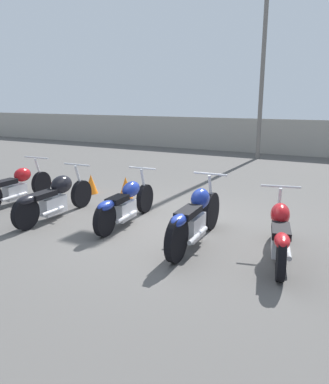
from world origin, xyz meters
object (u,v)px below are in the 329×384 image
motorcycle_slot_2 (125,203)px  motorcycle_slot_3 (195,218)px  light_pole_left (266,12)px  traffic_cone_far (126,188)px  traffic_cone_near (91,184)px  motorcycle_slot_4 (280,232)px  motorcycle_slot_0 (15,186)px  motorcycle_slot_1 (55,197)px

motorcycle_slot_2 → motorcycle_slot_3: (1.52, -0.33, 0.05)m
light_pole_left → traffic_cone_far: bearing=-98.6°
light_pole_left → traffic_cone_far: (-1.13, -7.45, -4.98)m
traffic_cone_near → traffic_cone_far: 0.99m
motorcycle_slot_2 → motorcycle_slot_4: bearing=-9.8°
motorcycle_slot_2 → traffic_cone_near: motorcycle_slot_2 is taller
light_pole_left → traffic_cone_near: (-2.12, -7.47, -5.00)m
motorcycle_slot_0 → motorcycle_slot_4: motorcycle_slot_4 is taller
motorcycle_slot_3 → traffic_cone_near: bearing=149.5°
motorcycle_slot_4 → traffic_cone_far: size_ratio=3.96×
traffic_cone_far → motorcycle_slot_2: bearing=-56.2°
light_pole_left → motorcycle_slot_0: 10.61m
motorcycle_slot_4 → motorcycle_slot_2: bearing=161.4°
motorcycle_slot_4 → motorcycle_slot_3: bearing=169.7°
traffic_cone_near → traffic_cone_far: traffic_cone_far is taller
motorcycle_slot_0 → traffic_cone_near: (0.89, 1.47, -0.15)m
motorcycle_slot_0 → traffic_cone_far: 2.41m
motorcycle_slot_0 → motorcycle_slot_3: bearing=-8.2°
motorcycle_slot_1 → motorcycle_slot_3: bearing=-2.3°
light_pole_left → traffic_cone_far: 9.04m
motorcycle_slot_3 → traffic_cone_near: 4.00m
traffic_cone_near → motorcycle_slot_3: bearing=-27.6°
light_pole_left → motorcycle_slot_3: light_pole_left is taller
motorcycle_slot_3 → motorcycle_slot_2: bearing=164.9°
light_pole_left → motorcycle_slot_4: (2.69, -9.26, -4.83)m
light_pole_left → motorcycle_slot_4: 10.78m
motorcycle_slot_0 → traffic_cone_far: size_ratio=4.11×
traffic_cone_far → motorcycle_slot_0: bearing=-141.7°
motorcycle_slot_0 → traffic_cone_far: (1.89, 1.49, -0.14)m
motorcycle_slot_1 → motorcycle_slot_0: bearing=163.3°
motorcycle_slot_2 → motorcycle_slot_4: size_ratio=1.05×
motorcycle_slot_3 → motorcycle_slot_1: bearing=177.3°
motorcycle_slot_0 → motorcycle_slot_2: (2.92, -0.05, 0.01)m
traffic_cone_near → traffic_cone_far: bearing=0.9°
motorcycle_slot_1 → traffic_cone_near: size_ratio=4.62×
motorcycle_slot_4 → traffic_cone_near: size_ratio=4.26×
motorcycle_slot_0 → traffic_cone_far: motorcycle_slot_0 is taller
traffic_cone_near → traffic_cone_far: (0.99, 0.02, 0.02)m
motorcycle_slot_1 → traffic_cone_near: (-0.63, 1.86, -0.18)m
motorcycle_slot_1 → motorcycle_slot_3: motorcycle_slot_3 is taller
motorcycle_slot_2 → traffic_cone_near: 2.54m
motorcycle_slot_2 → motorcycle_slot_0: bearing=174.5°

